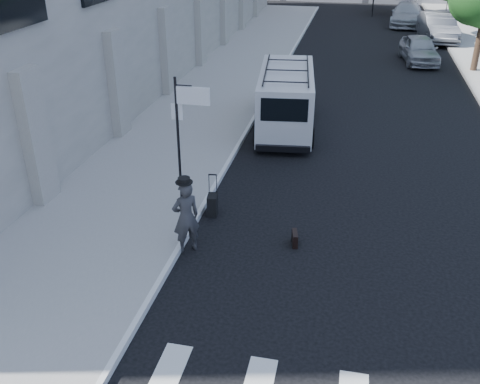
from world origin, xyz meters
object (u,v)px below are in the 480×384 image
at_px(briefcase, 295,238).
at_px(parked_car_c, 407,14).
at_px(parked_car_b, 438,27).
at_px(parked_car_a, 419,49).
at_px(businessman, 186,217).
at_px(suitcase, 212,205).
at_px(cargo_van, 286,98).

relative_size(briefcase, parked_car_c, 0.08).
xyz_separation_m(briefcase, parked_car_b, (5.91, 25.80, 0.69)).
distance_m(briefcase, parked_car_a, 20.19).
xyz_separation_m(businessman, suitcase, (0.15, 1.79, -0.61)).
bearing_deg(briefcase, parked_car_b, 65.44).
distance_m(cargo_van, parked_car_b, 19.20).
xyz_separation_m(briefcase, parked_car_a, (4.34, 19.71, 0.54)).
bearing_deg(parked_car_b, parked_car_a, -109.61).
xyz_separation_m(businessman, parked_car_b, (8.40, 26.59, -0.05)).
bearing_deg(suitcase, businessman, -102.52).
height_order(briefcase, parked_car_a, parked_car_a).
bearing_deg(parked_car_a, parked_car_b, 68.51).
relative_size(parked_car_a, parked_car_c, 0.78).
relative_size(suitcase, parked_car_c, 0.21).
bearing_deg(parked_car_c, briefcase, -92.95).
bearing_deg(cargo_van, parked_car_b, 61.24).
height_order(suitcase, parked_car_a, parked_car_a).
distance_m(parked_car_a, parked_car_c, 11.54).
relative_size(cargo_van, parked_car_b, 1.15).
bearing_deg(parked_car_a, briefcase, -109.46).
relative_size(businessman, suitcase, 1.62).
height_order(businessman, suitcase, businessman).
bearing_deg(briefcase, businessman, -174.05).
xyz_separation_m(cargo_van, parked_car_c, (5.71, 23.21, -0.37)).
xyz_separation_m(cargo_van, parked_car_a, (5.71, 11.67, -0.43)).
bearing_deg(briefcase, parked_car_c, 70.44).
height_order(parked_car_a, parked_car_c, parked_car_c).
height_order(suitcase, parked_car_c, parked_car_c).
xyz_separation_m(cargo_van, parked_car_b, (7.28, 17.76, -0.28)).
bearing_deg(cargo_van, briefcase, -86.80).
bearing_deg(parked_car_b, suitcase, -113.54).
bearing_deg(suitcase, parked_car_c, 69.78).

